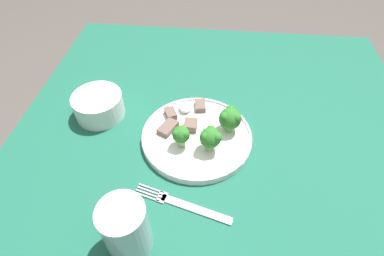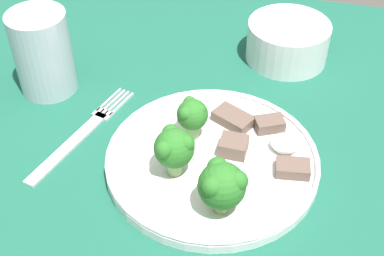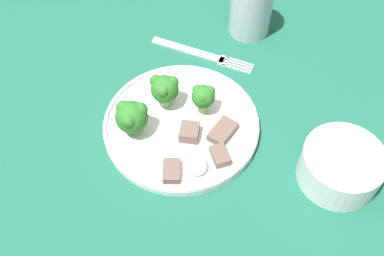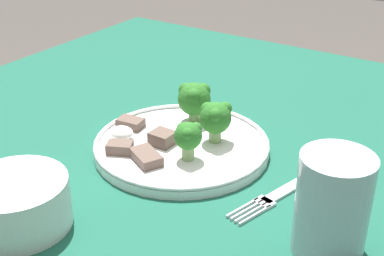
{
  "view_description": "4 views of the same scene",
  "coord_description": "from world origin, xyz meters",
  "px_view_note": "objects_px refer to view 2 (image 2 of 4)",
  "views": [
    {
      "loc": [
        -0.43,
        0.01,
        1.23
      ],
      "look_at": [
        0.02,
        0.06,
        0.75
      ],
      "focal_mm": 28.0,
      "sensor_mm": 36.0,
      "label": 1
    },
    {
      "loc": [
        0.11,
        -0.39,
        1.16
      ],
      "look_at": [
        0.0,
        0.04,
        0.76
      ],
      "focal_mm": 50.0,
      "sensor_mm": 36.0,
      "label": 2
    },
    {
      "loc": [
        0.45,
        0.12,
        1.3
      ],
      "look_at": [
        0.04,
        0.07,
        0.73
      ],
      "focal_mm": 42.0,
      "sensor_mm": 36.0,
      "label": 3
    },
    {
      "loc": [
        -0.36,
        0.6,
        1.09
      ],
      "look_at": [
        -0.01,
        0.06,
        0.76
      ],
      "focal_mm": 50.0,
      "sensor_mm": 36.0,
      "label": 4
    }
  ],
  "objects_px": {
    "dinner_plate": "(212,160)",
    "cream_bowl": "(287,42)",
    "fork": "(81,134)",
    "drinking_glass": "(44,57)"
  },
  "relations": [
    {
      "from": "dinner_plate",
      "to": "cream_bowl",
      "type": "distance_m",
      "value": 0.25
    },
    {
      "from": "dinner_plate",
      "to": "cream_bowl",
      "type": "xyz_separation_m",
      "value": [
        0.06,
        0.24,
        0.02
      ]
    },
    {
      "from": "fork",
      "to": "cream_bowl",
      "type": "height_order",
      "value": "cream_bowl"
    },
    {
      "from": "dinner_plate",
      "to": "cream_bowl",
      "type": "relative_size",
      "value": 2.11
    },
    {
      "from": "fork",
      "to": "drinking_glass",
      "type": "bearing_deg",
      "value": 134.77
    },
    {
      "from": "drinking_glass",
      "to": "fork",
      "type": "bearing_deg",
      "value": -45.23
    },
    {
      "from": "dinner_plate",
      "to": "drinking_glass",
      "type": "distance_m",
      "value": 0.27
    },
    {
      "from": "dinner_plate",
      "to": "fork",
      "type": "height_order",
      "value": "dinner_plate"
    },
    {
      "from": "fork",
      "to": "drinking_glass",
      "type": "relative_size",
      "value": 1.7
    },
    {
      "from": "dinner_plate",
      "to": "drinking_glass",
      "type": "bearing_deg",
      "value": 159.88
    }
  ]
}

